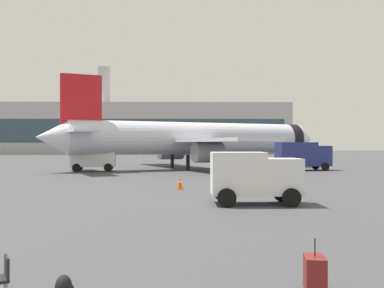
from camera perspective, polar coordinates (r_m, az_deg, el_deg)
The scene contains 9 objects.
airplane_at_gate at distance 52.85m, azimuth 0.18°, elevation 0.71°, with size 34.08×31.28×10.50m.
service_truck at distance 49.84m, azimuth -12.72°, elevation -1.60°, with size 5.01×2.97×2.90m.
fuel_truck at distance 51.86m, azimuth 14.08°, elevation -1.36°, with size 6.28×3.42×3.20m.
cargo_van at distance 22.18m, azimuth 8.04°, elevation -4.01°, with size 4.41×2.34×2.60m.
safety_cone_near at distance 57.01m, azimuth 5.50°, elevation -2.64°, with size 0.44×0.44×0.77m.
safety_cone_mid at distance 29.38m, azimuth -1.59°, elevation -5.05°, with size 0.44×0.44×0.84m.
rolling_suitcase at distance 9.55m, azimuth 15.60°, elevation -15.84°, with size 0.49×0.69×1.10m.
traveller_backpack at distance 9.24m, azimuth -16.17°, elevation -17.42°, with size 0.36×0.40×0.48m.
terminal_building at distance 141.38m, azimuth -8.28°, elevation 1.95°, with size 99.91×20.70×27.44m.
Camera 1 is at (-0.06, -2.39, 3.00)m, focal length 41.27 mm.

